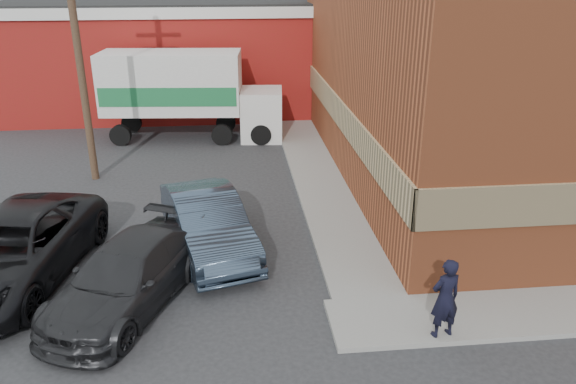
{
  "coord_description": "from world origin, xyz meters",
  "views": [
    {
      "loc": [
        -2.46,
        -10.9,
        7.3
      ],
      "look_at": [
        -0.98,
        3.32,
        1.48
      ],
      "focal_mm": 35.0,
      "sensor_mm": 36.0,
      "label": 1
    }
  ],
  "objects_px": {
    "brick_building": "(531,42)",
    "suv_b": "(128,276)",
    "warehouse": "(162,55)",
    "man": "(445,298)",
    "sedan": "(208,223)",
    "utility_pole": "(77,46)",
    "suv_a": "(12,250)",
    "box_truck": "(189,90)"
  },
  "relations": [
    {
      "from": "utility_pole",
      "to": "sedan",
      "type": "bearing_deg",
      "value": -54.59
    },
    {
      "from": "suv_b",
      "to": "sedan",
      "type": "bearing_deg",
      "value": 78.46
    },
    {
      "from": "sedan",
      "to": "suv_a",
      "type": "height_order",
      "value": "suv_a"
    },
    {
      "from": "warehouse",
      "to": "utility_pole",
      "type": "height_order",
      "value": "utility_pole"
    },
    {
      "from": "man",
      "to": "brick_building",
      "type": "bearing_deg",
      "value": -135.16
    },
    {
      "from": "sedan",
      "to": "suv_a",
      "type": "relative_size",
      "value": 0.81
    },
    {
      "from": "box_truck",
      "to": "sedan",
      "type": "bearing_deg",
      "value": -79.62
    },
    {
      "from": "warehouse",
      "to": "utility_pole",
      "type": "distance_m",
      "value": 11.27
    },
    {
      "from": "suv_a",
      "to": "suv_b",
      "type": "relative_size",
      "value": 1.21
    },
    {
      "from": "brick_building",
      "to": "man",
      "type": "relative_size",
      "value": 10.28
    },
    {
      "from": "suv_a",
      "to": "box_truck",
      "type": "relative_size",
      "value": 0.77
    },
    {
      "from": "utility_pole",
      "to": "sedan",
      "type": "xyz_separation_m",
      "value": [
        4.3,
        -6.05,
        -3.93
      ]
    },
    {
      "from": "warehouse",
      "to": "utility_pole",
      "type": "xyz_separation_m",
      "value": [
        -1.5,
        -11.0,
        1.93
      ]
    },
    {
      "from": "utility_pole",
      "to": "box_truck",
      "type": "bearing_deg",
      "value": 55.94
    },
    {
      "from": "suv_a",
      "to": "suv_b",
      "type": "xyz_separation_m",
      "value": [
        2.97,
        -1.35,
        -0.12
      ]
    },
    {
      "from": "brick_building",
      "to": "sedan",
      "type": "xyz_separation_m",
      "value": [
        -11.7,
        -6.04,
        -3.86
      ]
    },
    {
      "from": "warehouse",
      "to": "man",
      "type": "xyz_separation_m",
      "value": [
        7.73,
        -21.55,
        -1.8
      ]
    },
    {
      "from": "sedan",
      "to": "brick_building",
      "type": "bearing_deg",
      "value": 11.81
    },
    {
      "from": "man",
      "to": "sedan",
      "type": "height_order",
      "value": "man"
    },
    {
      "from": "brick_building",
      "to": "box_truck",
      "type": "relative_size",
      "value": 2.3
    },
    {
      "from": "man",
      "to": "suv_b",
      "type": "height_order",
      "value": "man"
    },
    {
      "from": "warehouse",
      "to": "suv_b",
      "type": "relative_size",
      "value": 3.23
    },
    {
      "from": "brick_building",
      "to": "suv_b",
      "type": "relative_size",
      "value": 3.62
    },
    {
      "from": "warehouse",
      "to": "sedan",
      "type": "xyz_separation_m",
      "value": [
        2.8,
        -17.05,
        -1.99
      ]
    },
    {
      "from": "warehouse",
      "to": "man",
      "type": "relative_size",
      "value": 9.18
    },
    {
      "from": "warehouse",
      "to": "suv_a",
      "type": "bearing_deg",
      "value": -96.01
    },
    {
      "from": "man",
      "to": "box_truck",
      "type": "relative_size",
      "value": 0.22
    },
    {
      "from": "man",
      "to": "sedan",
      "type": "xyz_separation_m",
      "value": [
        -4.93,
        4.5,
        -0.19
      ]
    },
    {
      "from": "sedan",
      "to": "suv_b",
      "type": "height_order",
      "value": "sedan"
    },
    {
      "from": "man",
      "to": "sedan",
      "type": "relative_size",
      "value": 0.36
    },
    {
      "from": "box_truck",
      "to": "suv_a",
      "type": "bearing_deg",
      "value": -102.1
    },
    {
      "from": "man",
      "to": "suv_b",
      "type": "xyz_separation_m",
      "value": [
        -6.67,
        2.05,
        -0.28
      ]
    },
    {
      "from": "warehouse",
      "to": "utility_pole",
      "type": "relative_size",
      "value": 1.81
    },
    {
      "from": "box_truck",
      "to": "suv_b",
      "type": "bearing_deg",
      "value": -88.07
    },
    {
      "from": "utility_pole",
      "to": "suv_a",
      "type": "relative_size",
      "value": 1.47
    },
    {
      "from": "suv_a",
      "to": "suv_b",
      "type": "bearing_deg",
      "value": -14.43
    },
    {
      "from": "man",
      "to": "suv_b",
      "type": "distance_m",
      "value": 6.98
    },
    {
      "from": "suv_a",
      "to": "sedan",
      "type": "bearing_deg",
      "value": 23.16
    },
    {
      "from": "suv_a",
      "to": "man",
      "type": "bearing_deg",
      "value": -9.41
    },
    {
      "from": "sedan",
      "to": "man",
      "type": "bearing_deg",
      "value": -57.92
    },
    {
      "from": "warehouse",
      "to": "sedan",
      "type": "distance_m",
      "value": 17.39
    },
    {
      "from": "brick_building",
      "to": "sedan",
      "type": "relative_size",
      "value": 3.67
    }
  ]
}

